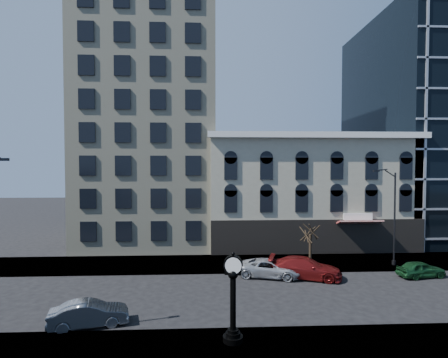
{
  "coord_description": "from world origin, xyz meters",
  "views": [
    {
      "loc": [
        0.68,
        -23.88,
        8.97
      ],
      "look_at": [
        2.0,
        4.0,
        8.0
      ],
      "focal_mm": 28.0,
      "sensor_mm": 36.0,
      "label": 1
    }
  ],
  "objects": [
    {
      "name": "ground",
      "position": [
        0.0,
        0.0,
        0.0
      ],
      "size": [
        160.0,
        160.0,
        0.0
      ],
      "primitive_type": "plane",
      "color": "black",
      "rests_on": "ground"
    },
    {
      "name": "sidewalk_far",
      "position": [
        0.0,
        8.0,
        0.06
      ],
      "size": [
        160.0,
        6.0,
        0.12
      ],
      "primitive_type": "cube",
      "color": "gray",
      "rests_on": "ground"
    },
    {
      "name": "cream_tower",
      "position": [
        -6.11,
        18.88,
        19.32
      ],
      "size": [
        15.9,
        15.4,
        42.5
      ],
      "color": "beige",
      "rests_on": "ground"
    },
    {
      "name": "victorian_row",
      "position": [
        12.0,
        15.89,
        6.0
      ],
      "size": [
        22.6,
        11.19,
        12.5
      ],
      "color": "#ADA88E",
      "rests_on": "ground"
    },
    {
      "name": "glass_office",
      "position": [
        32.0,
        20.91,
        14.0
      ],
      "size": [
        20.0,
        20.15,
        28.0
      ],
      "color": "black",
      "rests_on": "ground"
    },
    {
      "name": "street_clock",
      "position": [
        1.96,
        -6.52,
        2.19
      ],
      "size": [
        1.04,
        1.04,
        4.57
      ],
      "rotation": [
        0.0,
        0.0,
        -0.14
      ],
      "color": "black",
      "rests_on": "sidewalk_near"
    },
    {
      "name": "street_lamp_far",
      "position": [
        16.87,
        6.53,
        6.78
      ],
      "size": [
        2.28,
        0.56,
        8.83
      ],
      "rotation": [
        0.0,
        0.0,
        3.27
      ],
      "color": "black",
      "rests_on": "sidewalk_far"
    },
    {
      "name": "bare_tree_far",
      "position": [
        9.89,
        6.8,
        3.52
      ],
      "size": [
        2.63,
        2.63,
        4.52
      ],
      "color": "black",
      "rests_on": "sidewalk_far"
    },
    {
      "name": "car_near_b",
      "position": [
        -5.99,
        -4.2,
        0.7
      ],
      "size": [
        4.51,
        2.53,
        1.41
      ],
      "primitive_type": "imported",
      "rotation": [
        0.0,
        0.0,
        1.83
      ],
      "color": "#595B60",
      "rests_on": "ground"
    },
    {
      "name": "car_far_a",
      "position": [
        5.75,
        4.08,
        0.71
      ],
      "size": [
        5.56,
        3.63,
        1.42
      ],
      "primitive_type": "imported",
      "rotation": [
        0.0,
        0.0,
        1.3
      ],
      "color": "#A5A8AD",
      "rests_on": "ground"
    },
    {
      "name": "car_far_b",
      "position": [
        8.53,
        3.63,
        0.83
      ],
      "size": [
        6.17,
        3.94,
        1.67
      ],
      "primitive_type": "imported",
      "rotation": [
        0.0,
        0.0,
        1.27
      ],
      "color": "maroon",
      "rests_on": "ground"
    },
    {
      "name": "car_far_c",
      "position": [
        17.99,
        3.41,
        0.66
      ],
      "size": [
        4.05,
        2.13,
        1.31
      ],
      "primitive_type": "imported",
      "rotation": [
        0.0,
        0.0,
        1.73
      ],
      "color": "#143F1E",
      "rests_on": "ground"
    }
  ]
}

